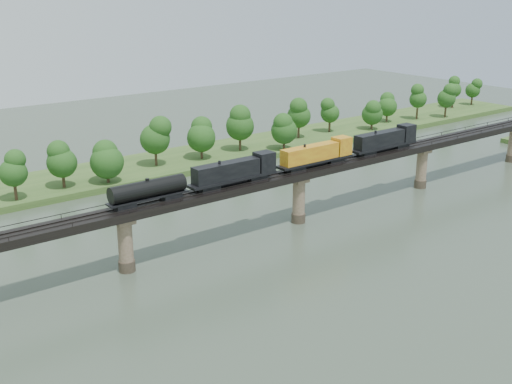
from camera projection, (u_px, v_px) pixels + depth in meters
ground at (409, 270)px, 113.80m from camera, size 400.00×400.00×0.00m
far_bank at (168, 163)px, 177.81m from camera, size 300.00×24.00×1.60m
bridge at (299, 198)px, 134.78m from camera, size 236.00×30.00×11.50m
bridge_superstructure at (299, 169)px, 132.81m from camera, size 220.00×4.90×0.75m
far_treeline at (148, 142)px, 167.20m from camera, size 289.06×17.54×13.60m
freight_train at (290, 160)px, 130.64m from camera, size 77.90×3.03×5.36m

